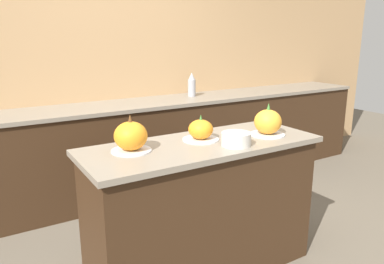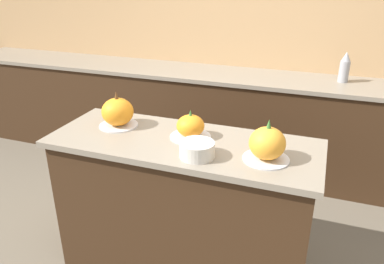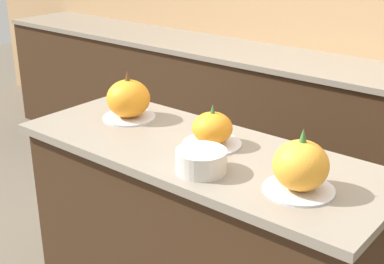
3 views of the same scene
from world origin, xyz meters
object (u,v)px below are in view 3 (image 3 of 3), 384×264
Objects in this scene: pumpkin_cake_center at (212,130)px; mixing_bowl at (201,161)px; pumpkin_cake_left at (128,100)px; pumpkin_cake_right at (301,167)px.

mixing_bowl is at bearing -61.89° from pumpkin_cake_center.
pumpkin_cake_left is 1.30× the size of mixing_bowl.
pumpkin_cake_right is 0.35m from mixing_bowl.
pumpkin_cake_center reaches higher than mixing_bowl.
mixing_bowl is at bearing -165.01° from pumpkin_cake_right.
pumpkin_cake_center is 0.99× the size of pumpkin_cake_right.
pumpkin_cake_left is at bearing 158.98° from mixing_bowl.
pumpkin_cake_center is 0.25m from mixing_bowl.
mixing_bowl is (0.12, -0.22, -0.02)m from pumpkin_cake_center.
mixing_bowl is (-0.34, -0.09, -0.04)m from pumpkin_cake_right.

